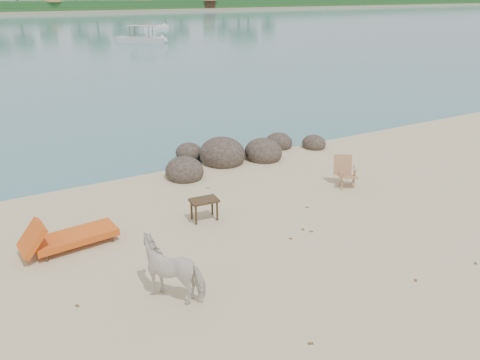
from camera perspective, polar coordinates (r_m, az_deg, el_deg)
The scene contains 8 objects.
boulders at distance 16.13m, azimuth -0.68°, elevation 3.10°, with size 6.42×2.93×1.15m.
cow at distance 9.07m, azimuth -8.02°, elevation -10.65°, with size 0.63×1.39×1.18m, color beige.
side_table at distance 11.92m, azimuth -4.37°, elevation -3.75°, with size 0.70×0.45×0.57m, color #362915, non-canonical shape.
lounge_chair at distance 11.33m, azimuth -19.45°, elevation -6.16°, with size 2.28×0.80×0.68m, color #C54A17, non-canonical shape.
deck_chair at distance 14.20m, azimuth 13.07°, elevation 0.82°, with size 0.58×0.64×0.91m, color #AB7955, non-canonical shape.
boat_mid at distance 56.91m, azimuth -11.98°, elevation 17.64°, with size 6.33×1.43×3.08m, color beige, non-canonical shape.
boat_far at distance 77.81m, azimuth -10.43°, elevation 17.90°, with size 5.38×1.21×0.62m, color silver, non-canonical shape.
dead_leaves at distance 11.07m, azimuth 1.97°, elevation -7.47°, with size 7.88×6.90×0.00m.
Camera 1 is at (-5.22, -7.57, 5.45)m, focal length 35.00 mm.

